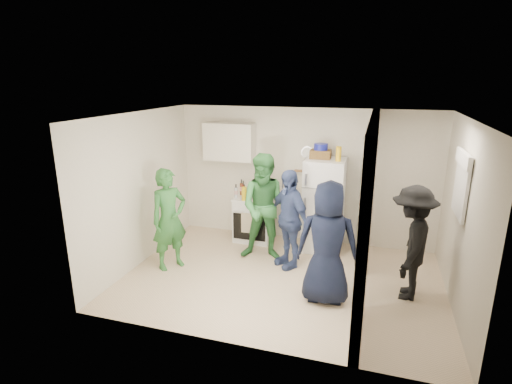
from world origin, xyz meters
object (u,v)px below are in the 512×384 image
Objects in this scene: person_navy at (327,243)px; person_nook at (411,243)px; stove at (254,219)px; fridge at (323,205)px; blue_bowl at (321,147)px; person_denim at (289,219)px; wicker_basket at (321,154)px; yellow_cup_stack_top at (339,154)px; person_green_center at (266,208)px; person_green_left at (169,219)px.

person_nook is at bearing -162.13° from person_navy.
stove is 0.51× the size of fridge.
person_denim is at bearing -111.15° from blue_bowl.
person_navy is (0.39, -1.80, -0.87)m from wicker_basket.
yellow_cup_stack_top reaches higher than wicker_basket.
wicker_basket is 1.33m from person_denim.
wicker_basket is at bearing -123.58° from person_nook.
person_green_center reaches higher than wicker_basket.
fridge is 0.95m from person_denim.
person_navy is at bearing -48.22° from stove.
person_nook is at bearing -26.23° from stove.
yellow_cup_stack_top is (0.32, -0.15, -0.08)m from blue_bowl.
blue_bowl reaches higher than person_denim.
person_denim is 0.95× the size of person_navy.
fridge is 1.90m from person_nook.
fridge is 1.11m from person_green_center.
stove is 3.02m from person_nook.
person_green_center is at bearing -47.45° from person_navy.
person_denim is at bearing -45.50° from stove.
stove is 2.42× the size of wicker_basket.
person_green_left is 1.92m from person_denim.
person_green_center is at bearing -136.38° from wicker_basket.
yellow_cup_stack_top reaches higher than person_green_left.
person_denim is (-0.45, -0.84, -0.01)m from fridge.
wicker_basket reaches higher than person_green_left.
person_denim is at bearing -95.29° from person_nook.
yellow_cup_stack_top is 0.14× the size of person_green_center.
person_green_center reaches higher than fridge.
fridge is (1.30, -0.03, 0.41)m from stove.
person_navy reaches higher than fridge.
stove is 1.81m from person_green_left.
fridge is at bearing -85.39° from person_navy.
person_green_center is 1.58m from person_navy.
stove is 1.78m from wicker_basket.
person_green_left is at bearing -159.35° from person_green_center.
wicker_basket reaches higher than fridge.
yellow_cup_stack_top reaches higher than person_navy.
blue_bowl reaches higher than person_navy.
person_green_center is at bearing -27.38° from person_green_left.
stove is at bearing 178.68° from fridge.
fridge reaches higher than person_nook.
wicker_basket is (1.20, 0.02, 1.31)m from stove.
person_denim reaches higher than person_nook.
wicker_basket reaches higher than person_nook.
wicker_basket is 2.79m from person_green_left.
person_nook is (2.26, -0.61, -0.10)m from person_green_center.
blue_bowl is 0.14× the size of person_navy.
stove is 0.97m from person_green_center.
yellow_cup_stack_top is (0.22, -0.10, 0.95)m from fridge.
person_navy is at bearing -77.83° from wicker_basket.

